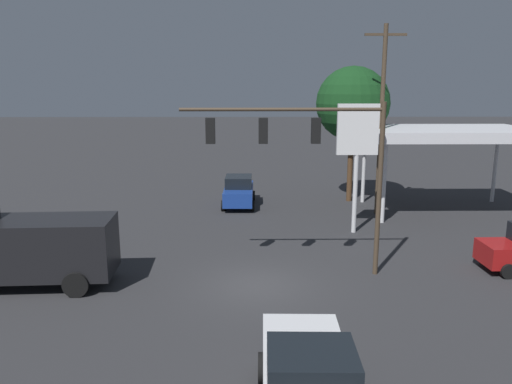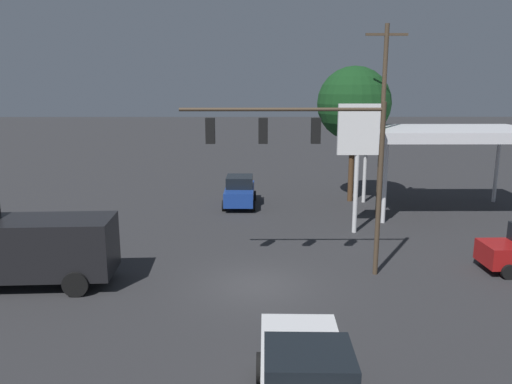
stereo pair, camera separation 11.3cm
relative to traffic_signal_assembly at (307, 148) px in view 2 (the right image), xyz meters
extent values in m
plane|color=#2D2D30|center=(1.98, 1.14, -5.28)|extent=(200.00, 200.00, 0.00)
cylinder|color=#473828|center=(-2.96, 0.02, -1.75)|extent=(0.20, 0.20, 7.06)
cylinder|color=#473828|center=(1.00, 0.02, 1.48)|extent=(7.91, 0.14, 0.14)
cube|color=black|center=(-0.35, 0.02, 0.66)|extent=(0.36, 0.28, 1.00)
sphere|color=#360505|center=(-0.35, -0.16, 0.96)|extent=(0.22, 0.22, 0.22)
sphere|color=yellow|center=(-0.35, -0.16, 0.66)|extent=(0.22, 0.22, 0.22)
sphere|color=black|center=(-0.35, -0.16, 0.36)|extent=(0.22, 0.22, 0.22)
cube|color=black|center=(1.71, 0.02, 0.66)|extent=(0.36, 0.28, 1.00)
sphere|color=#360505|center=(1.71, -0.16, 0.96)|extent=(0.22, 0.22, 0.22)
sphere|color=yellow|center=(1.71, -0.16, 0.66)|extent=(0.22, 0.22, 0.22)
sphere|color=black|center=(1.71, -0.16, 0.36)|extent=(0.22, 0.22, 0.22)
cube|color=black|center=(3.77, 0.02, 0.66)|extent=(0.36, 0.28, 1.00)
sphere|color=#360505|center=(3.77, -0.16, 0.96)|extent=(0.22, 0.22, 0.22)
sphere|color=yellow|center=(3.77, -0.16, 0.66)|extent=(0.22, 0.22, 0.22)
sphere|color=black|center=(3.77, -0.16, 0.36)|extent=(0.22, 0.22, 0.22)
cylinder|color=#473828|center=(-5.49, -9.84, 0.24)|extent=(0.26, 0.26, 11.04)
cube|color=#473828|center=(-5.49, -9.84, 5.16)|extent=(2.40, 0.14, 0.14)
cube|color=silver|center=(-9.63, -10.26, -0.45)|extent=(9.90, 6.20, 0.60)
cube|color=red|center=(-9.63, -13.38, -0.45)|extent=(9.90, 0.06, 0.36)
cylinder|color=silver|center=(-13.98, -12.76, -3.01)|extent=(0.24, 0.24, 4.53)
cylinder|color=silver|center=(-5.28, -12.76, -3.01)|extent=(0.24, 0.24, 4.53)
cylinder|color=silver|center=(-5.28, -7.76, -3.01)|extent=(0.24, 0.24, 4.53)
cylinder|color=silver|center=(-3.28, -5.91, -1.90)|extent=(0.24, 0.24, 6.74)
cube|color=white|center=(-3.28, -5.91, 0.17)|extent=(2.12, 0.24, 2.59)
cube|color=black|center=(-3.28, -6.04, 0.17)|extent=(1.48, 0.04, 0.91)
cube|color=black|center=(0.98, 10.23, -3.33)|extent=(1.88, 1.65, 0.90)
cylinder|color=black|center=(-0.11, 7.67, -4.88)|extent=(0.24, 0.81, 0.80)
cylinder|color=black|center=(1.93, 7.62, -4.88)|extent=(0.24, 0.81, 0.80)
cube|color=black|center=(10.94, 1.10, -3.70)|extent=(6.90, 2.62, 2.20)
cylinder|color=black|center=(8.68, 2.17, -4.80)|extent=(0.97, 0.26, 0.96)
cylinder|color=black|center=(8.79, -0.17, -4.80)|extent=(0.97, 0.26, 0.96)
cylinder|color=black|center=(-8.21, 0.62, -4.97)|extent=(0.63, 0.24, 0.62)
cylinder|color=black|center=(-8.16, -1.12, -4.97)|extent=(0.63, 0.24, 0.62)
cube|color=navy|center=(2.94, -11.92, -4.50)|extent=(1.89, 4.44, 0.90)
cube|color=black|center=(2.94, -11.92, -3.70)|extent=(1.70, 2.04, 0.70)
cylinder|color=black|center=(2.05, -10.47, -4.95)|extent=(0.23, 0.66, 0.66)
cylinder|color=black|center=(3.89, -10.51, -4.95)|extent=(0.23, 0.66, 0.66)
cylinder|color=black|center=(1.99, -13.33, -4.95)|extent=(0.23, 0.66, 0.66)
cylinder|color=black|center=(3.83, -13.36, -4.95)|extent=(0.23, 0.66, 0.66)
cylinder|color=#4C331E|center=(-4.45, -13.15, -2.87)|extent=(0.36, 0.36, 4.80)
sphere|color=#143D19|center=(-4.45, -13.15, 1.19)|extent=(4.76, 4.76, 4.76)
camera|label=1|loc=(2.26, 19.47, 2.47)|focal=35.00mm
camera|label=2|loc=(2.15, 19.48, 2.47)|focal=35.00mm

